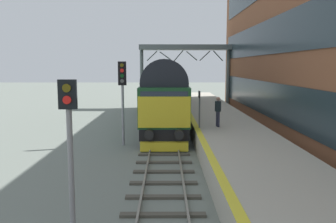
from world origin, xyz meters
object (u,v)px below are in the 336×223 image
Objects in this scene: signal_post_near at (70,141)px; signal_post_mid at (123,91)px; diesel_locomotive at (165,90)px; platform_number_sign at (199,103)px; waiting_passenger at (218,109)px.

signal_post_near is 10.59m from signal_post_mid.
diesel_locomotive is 18.43m from signal_post_near.
platform_number_sign is at bearing -3.08° from signal_post_mid.
signal_post_near is at bearing -90.00° from signal_post_mid.
diesel_locomotive is 9.48× the size of platform_number_sign.
diesel_locomotive reaches higher than signal_post_mid.
waiting_passenger is at bearing -68.90° from diesel_locomotive.
diesel_locomotive is at bearing 73.72° from signal_post_mid.
platform_number_sign reaches higher than waiting_passenger.
diesel_locomotive is 8.16m from waiting_passenger.
signal_post_near is (-2.25, -18.30, 0.04)m from diesel_locomotive.
signal_post_mid is 4.19m from platform_number_sign.
waiting_passenger is (5.19, 10.70, -0.53)m from signal_post_near.
signal_post_mid reaches higher than waiting_passenger.
diesel_locomotive is at bearing 82.98° from signal_post_near.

